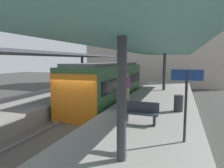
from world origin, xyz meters
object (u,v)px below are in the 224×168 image
at_px(commuter_train, 108,84).
at_px(platform_bench, 141,112).
at_px(passenger_near_bench, 127,87).
at_px(platform_sign, 186,89).
at_px(litter_bin, 179,103).

height_order(commuter_train, platform_bench, commuter_train).
bearing_deg(passenger_near_bench, platform_sign, -58.06).
height_order(commuter_train, litter_bin, commuter_train).
bearing_deg(platform_sign, commuter_train, 124.44).
relative_size(commuter_train, litter_bin, 13.05).
xyz_separation_m(platform_bench, passenger_near_bench, (-1.55, 3.72, 0.43)).
bearing_deg(platform_bench, litter_bin, 61.23).
distance_m(litter_bin, passenger_near_bench, 3.20).
height_order(platform_sign, litter_bin, platform_sign).
bearing_deg(passenger_near_bench, commuter_train, 128.79).
height_order(platform_bench, litter_bin, platform_bench).
bearing_deg(commuter_train, passenger_near_bench, -51.21).
height_order(commuter_train, platform_sign, commuter_train).
distance_m(platform_sign, passenger_near_bench, 6.01).
xyz_separation_m(platform_bench, platform_sign, (1.61, -1.34, 1.16)).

